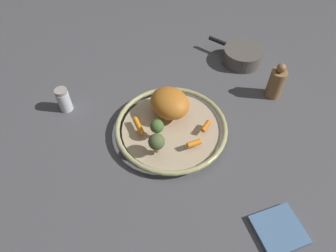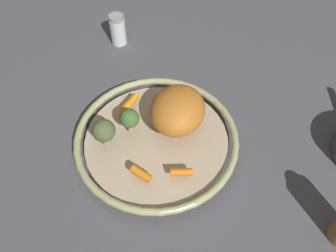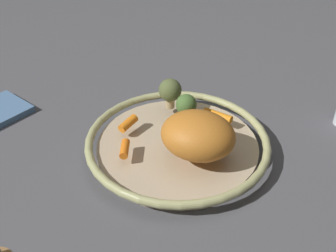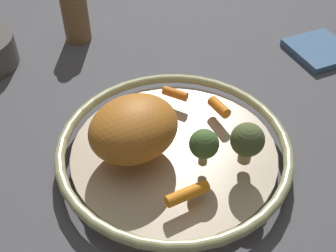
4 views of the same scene
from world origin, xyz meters
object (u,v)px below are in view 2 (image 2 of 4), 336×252
at_px(roast_chicken_piece, 178,110).
at_px(salt_shaker, 118,30).
at_px(baby_carrot_back, 141,174).
at_px(baby_carrot_left, 128,104).
at_px(broccoli_floret_mid, 130,119).
at_px(baby_carrot_right, 181,172).
at_px(broccoli_floret_small, 104,131).
at_px(serving_bowl, 156,140).

relative_size(roast_chicken_piece, salt_shaker, 1.53).
height_order(baby_carrot_back, baby_carrot_left, baby_carrot_back).
height_order(broccoli_floret_mid, salt_shaker, broccoli_floret_mid).
bearing_deg(baby_carrot_right, broccoli_floret_small, 15.45).
xyz_separation_m(serving_bowl, broccoli_floret_small, (0.06, 0.08, 0.06)).
bearing_deg(broccoli_floret_mid, baby_carrot_left, -40.14).
bearing_deg(broccoli_floret_small, broccoli_floret_mid, -103.91).
relative_size(baby_carrot_back, baby_carrot_right, 1.00).
bearing_deg(serving_bowl, salt_shaker, -30.80).
relative_size(baby_carrot_right, salt_shaker, 0.49).
xyz_separation_m(baby_carrot_left, broccoli_floret_mid, (-0.05, 0.04, 0.03)).
relative_size(broccoli_floret_small, salt_shaker, 0.75).
bearing_deg(baby_carrot_back, serving_bowl, -64.15).
relative_size(baby_carrot_right, baby_carrot_left, 0.70).
bearing_deg(baby_carrot_back, broccoli_floret_small, -4.67).
xyz_separation_m(baby_carrot_right, salt_shaker, (0.42, -0.23, -0.00)).
bearing_deg(baby_carrot_back, broccoli_floret_mid, -35.00).
height_order(serving_bowl, roast_chicken_piece, roast_chicken_piece).
distance_m(serving_bowl, broccoli_floret_mid, 0.08).
xyz_separation_m(roast_chicken_piece, salt_shaker, (0.33, -0.13, -0.03)).
xyz_separation_m(serving_bowl, baby_carrot_back, (-0.04, 0.09, 0.03)).
bearing_deg(salt_shaker, baby_carrot_right, 151.56).
bearing_deg(baby_carrot_left, baby_carrot_right, 164.99).
xyz_separation_m(serving_bowl, baby_carrot_left, (0.10, -0.02, 0.03)).
height_order(broccoli_floret_small, broccoli_floret_mid, broccoli_floret_small).
bearing_deg(baby_carrot_left, broccoli_floret_mid, 139.86).
xyz_separation_m(baby_carrot_left, broccoli_floret_small, (-0.04, 0.10, 0.03)).
xyz_separation_m(serving_bowl, salt_shaker, (0.32, -0.19, 0.02)).
height_order(roast_chicken_piece, broccoli_floret_mid, roast_chicken_piece).
height_order(baby_carrot_right, salt_shaker, salt_shaker).
bearing_deg(baby_carrot_left, broccoli_floret_small, 109.63).
bearing_deg(broccoli_floret_small, roast_chicken_piece, -118.05).
relative_size(roast_chicken_piece, baby_carrot_right, 3.15).
bearing_deg(salt_shaker, baby_carrot_back, 142.21).
xyz_separation_m(baby_carrot_left, salt_shaker, (0.22, -0.17, -0.00)).
distance_m(serving_bowl, broccoli_floret_small, 0.12).
bearing_deg(baby_carrot_left, serving_bowl, 170.45).
xyz_separation_m(broccoli_floret_small, salt_shaker, (0.25, -0.27, -0.03)).
xyz_separation_m(baby_carrot_back, broccoli_floret_mid, (0.09, -0.07, 0.03)).
xyz_separation_m(serving_bowl, baby_carrot_right, (-0.10, 0.04, 0.02)).
height_order(roast_chicken_piece, salt_shaker, roast_chicken_piece).
height_order(baby_carrot_left, salt_shaker, salt_shaker).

